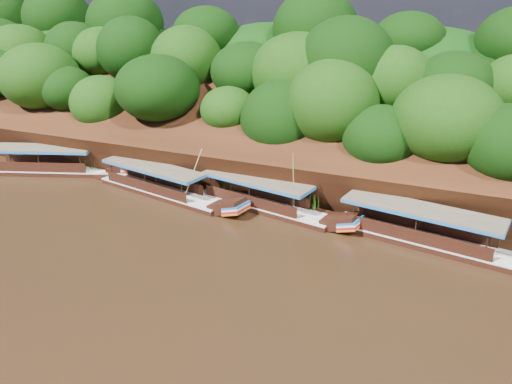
% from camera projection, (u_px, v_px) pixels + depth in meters
% --- Properties ---
extents(ground, '(160.00, 160.00, 0.00)m').
position_uv_depth(ground, '(244.00, 262.00, 31.45)').
color(ground, black).
rests_on(ground, ground).
extents(riverbank, '(120.00, 30.06, 19.40)m').
position_uv_depth(riverbank, '(338.00, 142.00, 50.11)').
color(riverbank, black).
rests_on(riverbank, ground).
extents(boat_0, '(15.88, 4.68, 6.51)m').
position_uv_depth(boat_0, '(443.00, 241.00, 32.81)').
color(boat_0, black).
rests_on(boat_0, ground).
extents(boat_1, '(13.96, 4.56, 5.92)m').
position_uv_depth(boat_1, '(272.00, 205.00, 38.53)').
color(boat_1, black).
rests_on(boat_1, ground).
extents(boat_2, '(15.06, 4.86, 5.11)m').
position_uv_depth(boat_2, '(167.00, 191.00, 41.36)').
color(boat_2, black).
rests_on(boat_2, ground).
extents(boat_3, '(14.05, 6.69, 3.01)m').
position_uv_depth(boat_3, '(61.00, 168.00, 46.67)').
color(boat_3, black).
rests_on(boat_3, ground).
extents(reeds, '(50.18, 2.60, 2.00)m').
position_uv_depth(reeds, '(256.00, 191.00, 40.35)').
color(reeds, '#346B1A').
rests_on(reeds, ground).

